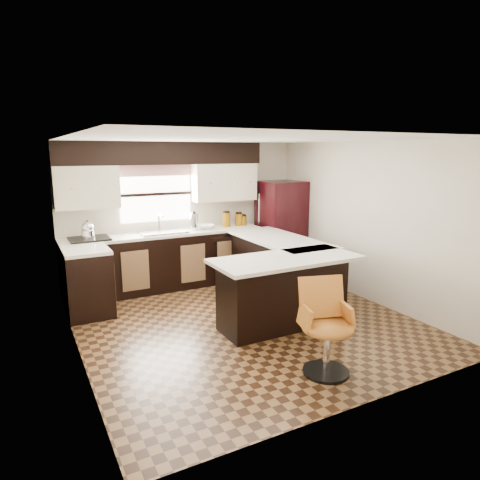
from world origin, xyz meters
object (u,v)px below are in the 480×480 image
peninsula_return (283,293)px  refrigerator (281,228)px  bar_chair (328,329)px  peninsula_long (276,270)px

peninsula_return → refrigerator: refrigerator is taller
refrigerator → bar_chair: refrigerator is taller
peninsula_return → refrigerator: 2.53m
peninsula_return → refrigerator: bearing=57.6°
peninsula_long → peninsula_return: (-0.53, -0.97, 0.00)m
peninsula_long → bar_chair: (-0.81, -2.22, 0.04)m
refrigerator → bar_chair: size_ratio=1.75×
refrigerator → peninsula_return: bearing=-122.4°
peninsula_long → peninsula_return: 1.11m
peninsula_long → peninsula_return: bearing=-118.3°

